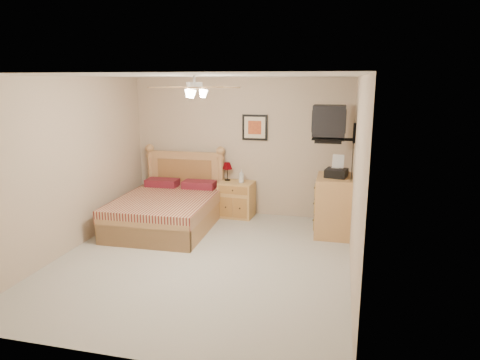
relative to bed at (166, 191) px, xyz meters
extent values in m
plane|color=#A8A498|center=(1.02, -1.12, -0.64)|extent=(4.50, 4.50, 0.00)
cube|color=white|center=(1.02, -1.12, 1.86)|extent=(4.00, 4.50, 0.04)
cube|color=tan|center=(1.02, 1.13, 0.61)|extent=(4.00, 0.04, 2.50)
cube|color=tan|center=(1.02, -3.37, 0.61)|extent=(4.00, 0.04, 2.50)
cube|color=tan|center=(-0.98, -1.12, 0.61)|extent=(0.04, 4.50, 2.50)
cube|color=tan|center=(3.02, -1.12, 0.61)|extent=(0.04, 4.50, 2.50)
cube|color=#BD8444|center=(1.01, 0.88, -0.31)|extent=(0.63, 0.49, 0.65)
imported|color=silver|center=(1.10, 0.84, 0.13)|extent=(0.12, 0.12, 0.24)
cube|color=black|center=(1.29, 1.11, 0.98)|extent=(0.46, 0.04, 0.46)
cube|color=tan|center=(2.75, 0.37, -0.16)|extent=(0.56, 0.81, 0.95)
imported|color=#BDB293|center=(2.74, 0.69, 0.33)|extent=(0.22, 0.27, 0.02)
imported|color=gray|center=(2.76, 0.68, 0.35)|extent=(0.25, 0.29, 0.02)
camera|label=1|loc=(2.82, -6.42, 1.80)|focal=32.00mm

